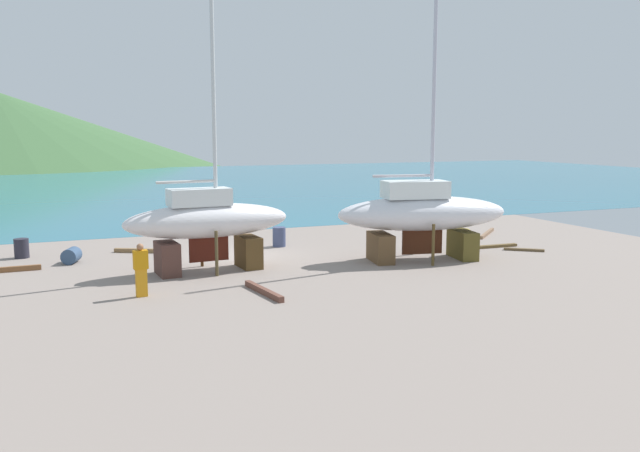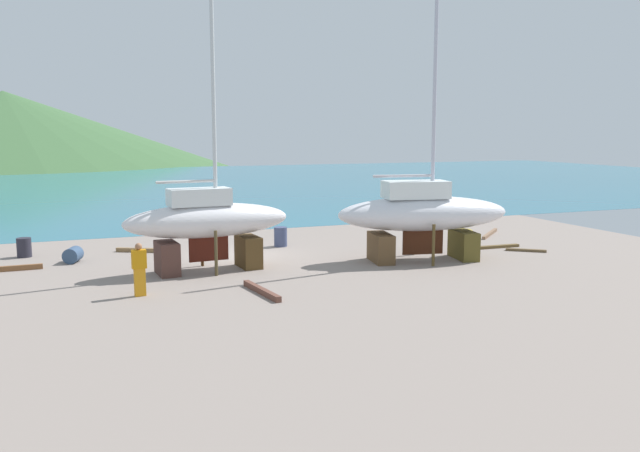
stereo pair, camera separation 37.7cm
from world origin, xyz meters
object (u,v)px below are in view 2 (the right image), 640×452
Objects in this scene: sailboat_mid_port at (423,214)px; barrel_rust_mid at (281,237)px; barrel_tipped_right at (466,237)px; barrel_blue_faded at (24,247)px; sailboat_small_center at (207,222)px; barrel_ochre at (73,255)px; worker at (139,269)px.

barrel_rust_mid is at bearing 140.21° from sailboat_mid_port.
barrel_blue_faded is at bearing 168.30° from barrel_tipped_right.
sailboat_small_center is 12.61m from barrel_tipped_right.
sailboat_mid_port is 15.09× the size of barrel_blue_faded.
barrel_rust_mid is 1.10× the size of barrel_ochre.
sailboat_mid_port is 13.70× the size of barrel_rust_mid.
barrel_ochre is (-13.20, 4.70, -1.59)m from sailboat_mid_port.
worker is at bearing -134.84° from barrel_rust_mid.
worker is (-11.32, -1.84, -1.01)m from sailboat_mid_port.
barrel_rust_mid is 8.62m from barrel_tipped_right.
barrel_rust_mid reaches higher than barrel_blue_faded.
barrel_blue_faded is (-19.00, 3.93, 0.07)m from barrel_tipped_right.
sailboat_small_center is at bearing -177.46° from sailboat_mid_port.
barrel_rust_mid is 1.14× the size of barrel_tipped_right.
sailboat_small_center is at bearing -135.91° from barrel_rust_mid.
sailboat_small_center is 6.18× the size of worker.
barrel_ochre is at bearing -46.43° from barrel_blue_faded.
barrel_tipped_right is at bearing -16.56° from barrel_rust_mid.
barrel_rust_mid is at bearing 3.14° from barrel_ochre.
sailboat_mid_port is 15.67× the size of barrel_tipped_right.
sailboat_small_center is 11.92× the size of barrel_rust_mid.
barrel_blue_faded is (-10.73, 1.48, -0.04)m from barrel_rust_mid.
sailboat_small_center is at bearing -39.94° from barrel_blue_faded.
worker is 2.11× the size of barrel_ochre.
barrel_tipped_right is at bearing 3.44° from sailboat_small_center.
worker is 9.30m from barrel_blue_faded.
barrel_tipped_right is (15.25, 4.56, -0.55)m from worker.
worker is at bearing -137.11° from sailboat_small_center.
worker is (-2.82, -2.99, -0.96)m from sailboat_small_center.
sailboat_mid_port is at bearing -50.07° from barrel_rust_mid.
worker is 2.13× the size of barrel_blue_faded.
worker reaches higher than barrel_blue_faded.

